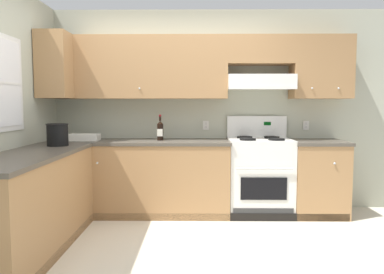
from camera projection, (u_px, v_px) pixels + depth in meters
name	position (u px, v px, depth m)	size (l,w,h in m)	color
ground_plane	(168.00, 253.00, 3.37)	(7.04, 7.04, 0.00)	beige
wall_back	(207.00, 94.00, 4.76)	(4.68, 0.57, 2.55)	#B7BAA3
wall_left	(0.00, 105.00, 3.50)	(0.47, 4.00, 2.55)	#B7BAA3
counter_back_run	(179.00, 178.00, 4.57)	(3.60, 0.65, 0.91)	#A87A4C
counter_left_run	(29.00, 204.00, 3.34)	(0.63, 1.91, 0.91)	#A87A4C
stove	(259.00, 175.00, 4.56)	(0.76, 0.62, 1.20)	white
wine_bottle	(160.00, 130.00, 4.54)	(0.08, 0.08, 0.32)	black
bowl	(85.00, 138.00, 4.53)	(0.36, 0.21, 0.08)	white
bucket	(57.00, 134.00, 3.93)	(0.23, 0.23, 0.24)	black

